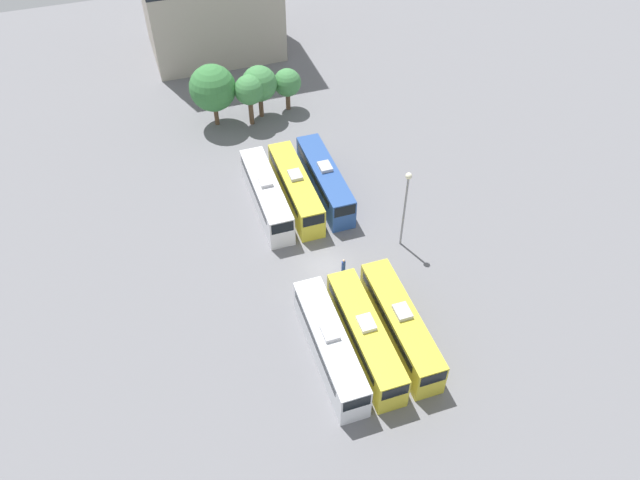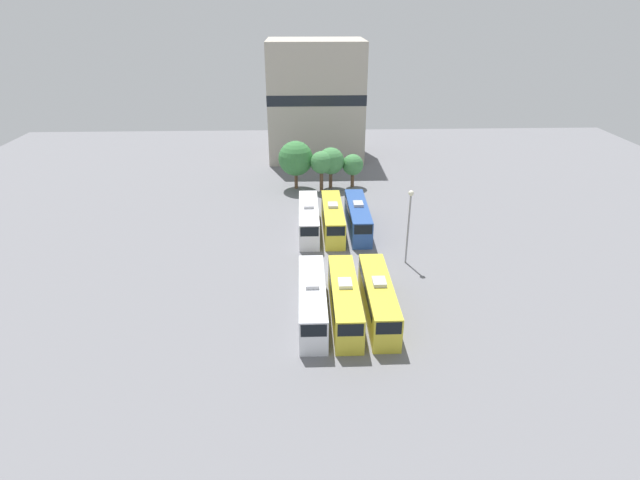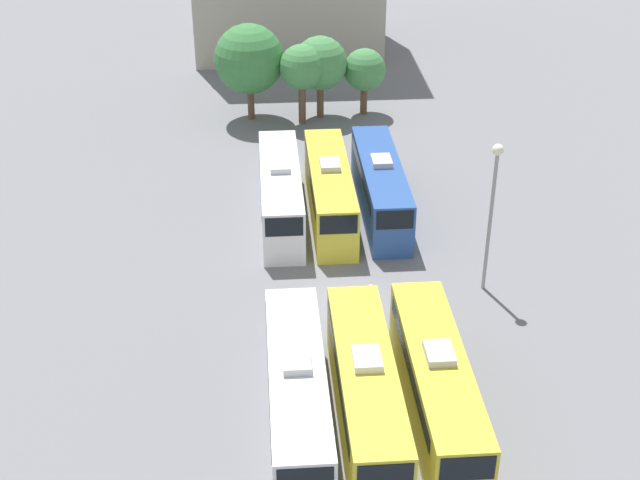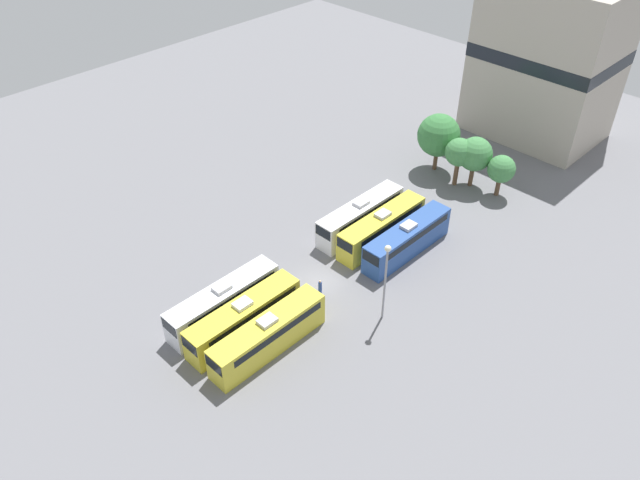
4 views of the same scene
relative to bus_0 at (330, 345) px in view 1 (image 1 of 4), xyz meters
The scene contains 13 objects.
ground_plane 10.28m from the bus_0, 72.50° to the left, with size 129.69×129.69×0.00m, color slate.
bus_0 is the anchor object (origin of this frame).
bus_1 2.98m from the bus_0, ahead, with size 2.45×11.78×3.69m.
bus_2 6.10m from the bus_0, ahead, with size 2.45×11.78×3.69m.
bus_3 19.09m from the bus_0, 90.09° to the left, with size 2.45×11.78×3.69m.
bus_4 19.36m from the bus_0, 81.05° to the left, with size 2.45×11.78×3.69m.
bus_5 20.40m from the bus_0, 72.25° to the left, with size 2.45×11.78×3.69m.
worker_person 9.48m from the bus_0, 63.16° to the left, with size 0.36×0.36×1.70m.
light_pole 15.28m from the bus_0, 43.63° to the left, with size 0.60×0.60×8.57m.
tree_0 35.45m from the bus_0, 92.84° to the left, with size 5.29×5.29×7.47m.
tree_1 34.25m from the bus_0, 86.38° to the left, with size 3.41×3.41×6.21m.
tree_2 35.51m from the bus_0, 84.11° to the left, with size 4.11×4.11×6.43m.
tree_3 36.43m from the bus_0, 78.76° to the left, with size 3.28×3.28×5.24m.
Camera 1 is at (-12.89, -36.66, 42.38)m, focal length 35.00 mm.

